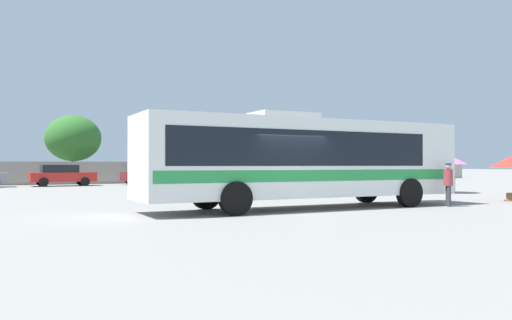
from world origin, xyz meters
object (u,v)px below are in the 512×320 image
at_px(attendant_by_bus_door, 448,182).
at_px(parked_car_second_red, 62,175).
at_px(coach_bus_white_green, 302,158).
at_px(parked_car_third_maroon, 149,174).
at_px(vendor_umbrella_near_gate_pink, 443,158).
at_px(parked_car_rightmost_maroon, 220,174).
at_px(roadside_tree_midleft, 73,138).

bearing_deg(attendant_by_bus_door, parked_car_second_red, 112.72).
height_order(coach_bus_white_green, parked_car_third_maroon, coach_bus_white_green).
relative_size(coach_bus_white_green, parked_car_third_maroon, 2.89).
bearing_deg(vendor_umbrella_near_gate_pink, parked_car_third_maroon, 120.89).
xyz_separation_m(parked_car_rightmost_maroon, roadside_tree_midleft, (-10.75, 6.71, 3.06)).
bearing_deg(vendor_umbrella_near_gate_pink, attendant_by_bus_door, -135.39).
height_order(parked_car_rightmost_maroon, roadside_tree_midleft, roadside_tree_midleft).
bearing_deg(parked_car_third_maroon, parked_car_rightmost_maroon, -5.83).
height_order(vendor_umbrella_near_gate_pink, parked_car_rightmost_maroon, vendor_umbrella_near_gate_pink).
bearing_deg(parked_car_second_red, coach_bus_white_green, -77.07).
relative_size(coach_bus_white_green, vendor_umbrella_near_gate_pink, 4.71).
xyz_separation_m(coach_bus_white_green, parked_car_rightmost_maroon, (6.67, 23.75, -1.04)).
bearing_deg(parked_car_rightmost_maroon, parked_car_second_red, 177.31).
bearing_deg(attendant_by_bus_door, parked_car_third_maroon, 99.66).
bearing_deg(parked_car_third_maroon, attendant_by_bus_door, -80.34).
distance_m(vendor_umbrella_near_gate_pink, parked_car_rightmost_maroon, 19.39).
distance_m(attendant_by_bus_door, vendor_umbrella_near_gate_pink, 9.89).
bearing_deg(roadside_tree_midleft, parked_car_third_maroon, -51.02).
height_order(attendant_by_bus_door, parked_car_third_maroon, attendant_by_bus_door).
relative_size(attendant_by_bus_door, vendor_umbrella_near_gate_pink, 0.63).
bearing_deg(parked_car_rightmost_maroon, roadside_tree_midleft, 148.03).
bearing_deg(roadside_tree_midleft, attendant_by_bus_door, -73.73).
xyz_separation_m(coach_bus_white_green, roadside_tree_midleft, (-4.08, 30.46, 2.02)).
xyz_separation_m(attendant_by_bus_door, parked_car_second_red, (-10.88, 26.00, -0.10)).
bearing_deg(parked_car_third_maroon, parked_car_second_red, -179.85).
xyz_separation_m(parked_car_second_red, parked_car_rightmost_maroon, (12.25, -0.58, -0.06)).
height_order(coach_bus_white_green, attendant_by_bus_door, coach_bus_white_green).
bearing_deg(vendor_umbrella_near_gate_pink, parked_car_rightmost_maroon, 106.92).
bearing_deg(parked_car_third_maroon, coach_bus_white_green, -92.04).
height_order(parked_car_third_maroon, parked_car_rightmost_maroon, parked_car_third_maroon).
distance_m(attendant_by_bus_door, parked_car_second_red, 28.18).
bearing_deg(attendant_by_bus_door, parked_car_rightmost_maroon, 86.91).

